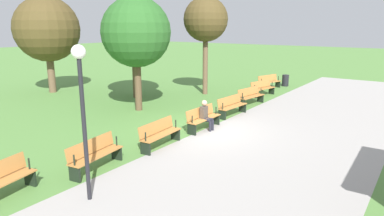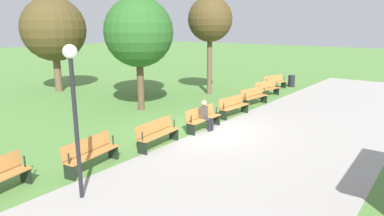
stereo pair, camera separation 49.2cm
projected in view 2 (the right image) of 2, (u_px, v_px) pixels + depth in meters
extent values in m
plane|color=#54843D|center=(204.00, 129.00, 13.79)|extent=(120.00, 120.00, 0.00)
cube|color=#A39E99|center=(279.00, 146.00, 11.91)|extent=(35.04, 6.39, 0.01)
cube|color=#B27538|center=(275.00, 82.00, 22.35)|extent=(1.90, 0.94, 0.04)
cube|color=#B27538|center=(273.00, 78.00, 22.45)|extent=(1.81, 0.62, 0.40)
cube|color=black|center=(284.00, 85.00, 22.91)|extent=(0.16, 0.38, 0.43)
cylinder|color=black|center=(284.00, 79.00, 22.81)|extent=(0.05, 0.05, 0.30)
cube|color=black|center=(266.00, 87.00, 21.90)|extent=(0.16, 0.38, 0.43)
cylinder|color=black|center=(267.00, 81.00, 21.80)|extent=(0.05, 0.05, 0.30)
cube|color=#B27538|center=(268.00, 89.00, 20.06)|extent=(1.91, 0.82, 0.04)
cube|color=#B27538|center=(265.00, 84.00, 20.15)|extent=(1.84, 0.49, 0.40)
cube|color=black|center=(276.00, 91.00, 20.67)|extent=(0.14, 0.38, 0.43)
cylinder|color=black|center=(277.00, 85.00, 20.56)|extent=(0.05, 0.05, 0.30)
cube|color=black|center=(258.00, 95.00, 19.57)|extent=(0.14, 0.38, 0.43)
cylinder|color=black|center=(259.00, 88.00, 19.46)|extent=(0.05, 0.05, 0.30)
cube|color=#B27538|center=(255.00, 97.00, 17.85)|extent=(1.90, 0.70, 0.04)
cube|color=#B27538|center=(252.00, 92.00, 17.93)|extent=(1.85, 0.36, 0.40)
cube|color=black|center=(264.00, 99.00, 18.50)|extent=(0.11, 0.38, 0.43)
cylinder|color=black|center=(265.00, 92.00, 18.39)|extent=(0.05, 0.05, 0.30)
cube|color=black|center=(244.00, 104.00, 17.31)|extent=(0.11, 0.38, 0.43)
cylinder|color=black|center=(245.00, 96.00, 17.20)|extent=(0.05, 0.05, 0.30)
cube|color=#B27538|center=(234.00, 107.00, 15.72)|extent=(1.88, 0.57, 0.04)
cube|color=#B27538|center=(231.00, 101.00, 15.79)|extent=(1.86, 0.24, 0.40)
cube|color=black|center=(245.00, 108.00, 16.41)|extent=(0.09, 0.38, 0.43)
cylinder|color=black|center=(245.00, 100.00, 16.30)|extent=(0.05, 0.05, 0.30)
cube|color=black|center=(223.00, 115.00, 15.14)|extent=(0.09, 0.38, 0.43)
cylinder|color=black|center=(224.00, 107.00, 15.03)|extent=(0.05, 0.05, 0.30)
cube|color=#B27538|center=(204.00, 119.00, 13.68)|extent=(1.86, 0.44, 0.04)
cube|color=#B27538|center=(200.00, 112.00, 13.74)|extent=(1.86, 0.10, 0.40)
cube|color=black|center=(216.00, 120.00, 14.41)|extent=(0.06, 0.37, 0.43)
cylinder|color=black|center=(216.00, 111.00, 14.30)|extent=(0.04, 0.04, 0.30)
cube|color=black|center=(191.00, 129.00, 13.06)|extent=(0.06, 0.37, 0.43)
cylinder|color=black|center=(191.00, 119.00, 12.96)|extent=(0.04, 0.04, 0.30)
cube|color=#B27538|center=(159.00, 134.00, 11.75)|extent=(1.88, 0.57, 0.04)
cube|color=#B27538|center=(154.00, 126.00, 11.80)|extent=(1.86, 0.24, 0.40)
cube|color=black|center=(174.00, 134.00, 12.51)|extent=(0.09, 0.38, 0.43)
cylinder|color=black|center=(174.00, 124.00, 12.41)|extent=(0.05, 0.05, 0.30)
cube|color=black|center=(142.00, 148.00, 11.10)|extent=(0.09, 0.38, 0.43)
cylinder|color=black|center=(142.00, 136.00, 10.99)|extent=(0.05, 0.05, 0.30)
cube|color=#B27538|center=(92.00, 154.00, 9.93)|extent=(1.90, 0.70, 0.04)
cube|color=#B27538|center=(87.00, 145.00, 9.97)|extent=(1.85, 0.36, 0.40)
cube|color=black|center=(113.00, 152.00, 10.73)|extent=(0.11, 0.38, 0.43)
cylinder|color=black|center=(113.00, 140.00, 10.62)|extent=(0.05, 0.05, 0.30)
cube|color=black|center=(69.00, 172.00, 9.25)|extent=(0.11, 0.38, 0.43)
cylinder|color=black|center=(69.00, 159.00, 9.15)|extent=(0.05, 0.05, 0.30)
cube|color=black|center=(26.00, 175.00, 9.06)|extent=(0.14, 0.38, 0.43)
cylinder|color=black|center=(25.00, 161.00, 8.96)|extent=(0.05, 0.05, 0.30)
cube|color=#4C4238|center=(204.00, 113.00, 13.63)|extent=(0.32, 0.20, 0.50)
sphere|color=tan|center=(204.00, 103.00, 13.53)|extent=(0.22, 0.22, 0.22)
cylinder|color=#23232D|center=(208.00, 119.00, 13.66)|extent=(0.13, 0.36, 0.13)
cylinder|color=#23232D|center=(212.00, 125.00, 13.60)|extent=(0.11, 0.11, 0.43)
cylinder|color=#23232D|center=(206.00, 120.00, 13.52)|extent=(0.13, 0.36, 0.13)
cylinder|color=#23232D|center=(210.00, 126.00, 13.46)|extent=(0.11, 0.11, 0.43)
cylinder|color=brown|center=(139.00, 76.00, 19.76)|extent=(0.25, 0.25, 2.46)
sphere|color=#285B23|center=(137.00, 34.00, 19.20)|extent=(3.52, 3.52, 3.52)
cylinder|color=brown|center=(209.00, 65.00, 20.50)|extent=(0.30, 0.30, 3.58)
sphere|color=#4C3D1E|center=(210.00, 19.00, 19.89)|extent=(2.59, 2.59, 2.59)
cylinder|color=brown|center=(58.00, 71.00, 21.50)|extent=(0.43, 0.43, 2.59)
sphere|color=#4C3D1E|center=(54.00, 29.00, 20.90)|extent=(3.88, 3.88, 3.88)
cylinder|color=brown|center=(140.00, 83.00, 16.75)|extent=(0.34, 0.34, 2.69)
sphere|color=#285B23|center=(139.00, 32.00, 16.18)|extent=(3.29, 3.29, 3.29)
cylinder|color=black|center=(76.00, 131.00, 7.96)|extent=(0.10, 0.10, 3.37)
sphere|color=white|center=(70.00, 52.00, 7.53)|extent=(0.32, 0.32, 0.32)
cylinder|color=black|center=(291.00, 81.00, 23.32)|extent=(0.45, 0.45, 0.78)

